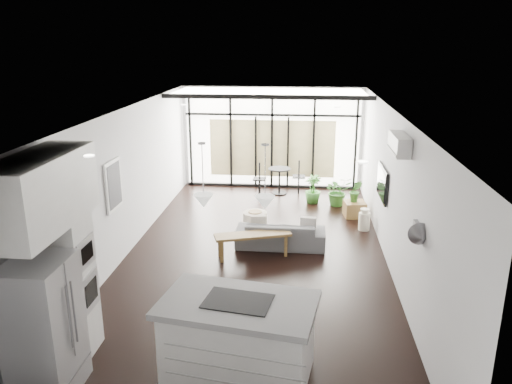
% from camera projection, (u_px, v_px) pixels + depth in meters
% --- Properties ---
extents(floor, '(5.00, 10.00, 0.00)m').
position_uv_depth(floor, '(254.00, 259.00, 9.55)').
color(floor, black).
rests_on(floor, ground).
extents(ceiling, '(5.00, 10.00, 0.00)m').
position_uv_depth(ceiling, '(254.00, 113.00, 8.73)').
color(ceiling, white).
rests_on(ceiling, ground).
extents(wall_left, '(0.02, 10.00, 2.80)m').
position_uv_depth(wall_left, '(122.00, 185.00, 9.37)').
color(wall_left, silver).
rests_on(wall_left, ground).
extents(wall_right, '(0.02, 10.00, 2.80)m').
position_uv_depth(wall_right, '(393.00, 193.00, 8.91)').
color(wall_right, silver).
rests_on(wall_right, ground).
extents(wall_back, '(5.00, 0.02, 2.80)m').
position_uv_depth(wall_back, '(272.00, 138.00, 13.90)').
color(wall_back, silver).
rests_on(wall_back, ground).
extents(wall_front, '(5.00, 0.02, 2.80)m').
position_uv_depth(wall_front, '(198.00, 352.00, 4.38)').
color(wall_front, silver).
rests_on(wall_front, ground).
extents(glazing, '(5.00, 0.20, 2.80)m').
position_uv_depth(glazing, '(272.00, 138.00, 13.78)').
color(glazing, black).
rests_on(glazing, ground).
extents(skylight, '(4.70, 1.90, 0.06)m').
position_uv_depth(skylight, '(270.00, 91.00, 12.55)').
color(skylight, white).
rests_on(skylight, ceiling).
extents(neighbour_building, '(3.50, 0.02, 1.60)m').
position_uv_depth(neighbour_building, '(272.00, 149.00, 13.94)').
color(neighbour_building, beige).
rests_on(neighbour_building, ground).
extents(island, '(2.02, 1.40, 1.02)m').
position_uv_depth(island, '(238.00, 339.00, 6.12)').
color(island, silver).
rests_on(island, floor).
extents(cooktop, '(0.88, 0.66, 0.01)m').
position_uv_depth(cooktop, '(238.00, 301.00, 5.97)').
color(cooktop, black).
rests_on(cooktop, island).
extents(fridge, '(0.65, 0.81, 1.68)m').
position_uv_depth(fridge, '(44.00, 329.00, 5.74)').
color(fridge, '#929397').
rests_on(fridge, floor).
extents(appliance_column, '(0.55, 0.58, 2.14)m').
position_uv_depth(appliance_column, '(68.00, 279.00, 6.44)').
color(appliance_column, silver).
rests_on(appliance_column, floor).
extents(upper_cabinets, '(0.62, 1.75, 0.86)m').
position_uv_depth(upper_cabinets, '(41.00, 192.00, 5.73)').
color(upper_cabinets, silver).
rests_on(upper_cabinets, wall_left).
extents(pendant_left, '(0.26, 0.26, 0.18)m').
position_uv_depth(pendant_left, '(204.00, 201.00, 6.48)').
color(pendant_left, white).
rests_on(pendant_left, ceiling).
extents(pendant_right, '(0.26, 0.26, 0.18)m').
position_uv_depth(pendant_right, '(265.00, 203.00, 6.40)').
color(pendant_right, white).
rests_on(pendant_right, ceiling).
extents(sofa, '(1.80, 0.54, 0.70)m').
position_uv_depth(sofa, '(281.00, 230.00, 10.05)').
color(sofa, '#545456').
rests_on(sofa, floor).
extents(console_bench, '(1.51, 0.80, 0.47)m').
position_uv_depth(console_bench, '(253.00, 245.00, 9.60)').
color(console_bench, brown).
rests_on(console_bench, floor).
extents(pouf, '(0.56, 0.56, 0.42)m').
position_uv_depth(pouf, '(255.00, 221.00, 10.91)').
color(pouf, beige).
rests_on(pouf, floor).
extents(crate, '(0.54, 0.54, 0.36)m').
position_uv_depth(crate, '(355.00, 209.00, 11.80)').
color(crate, brown).
rests_on(crate, floor).
extents(plant_tall, '(0.90, 0.94, 0.59)m').
position_uv_depth(plant_tall, '(338.00, 194.00, 12.55)').
color(plant_tall, '#326D25').
rests_on(plant_tall, floor).
extents(plant_med, '(0.71, 0.84, 0.41)m').
position_uv_depth(plant_med, '(313.00, 195.00, 12.76)').
color(plant_med, '#326D25').
rests_on(plant_med, floor).
extents(plant_crate, '(0.33, 0.55, 0.24)m').
position_uv_depth(plant_crate, '(355.00, 197.00, 11.71)').
color(plant_crate, '#326D25').
rests_on(plant_crate, crate).
extents(milk_can, '(0.26, 0.26, 0.49)m').
position_uv_depth(milk_can, '(364.00, 219.00, 10.94)').
color(milk_can, '#EFE9CB').
rests_on(milk_can, floor).
extents(bistro_set, '(1.65, 1.07, 0.74)m').
position_uv_depth(bistro_set, '(279.00, 181.00, 13.47)').
color(bistro_set, black).
rests_on(bistro_set, floor).
extents(tv, '(0.05, 1.10, 0.65)m').
position_uv_depth(tv, '(383.00, 183.00, 9.90)').
color(tv, black).
rests_on(tv, wall_right).
extents(ac_unit, '(0.22, 0.90, 0.30)m').
position_uv_depth(ac_unit, '(399.00, 144.00, 7.85)').
color(ac_unit, silver).
rests_on(ac_unit, wall_right).
extents(framed_art, '(0.04, 0.70, 0.90)m').
position_uv_depth(framed_art, '(113.00, 185.00, 8.85)').
color(framed_art, black).
rests_on(framed_art, wall_left).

